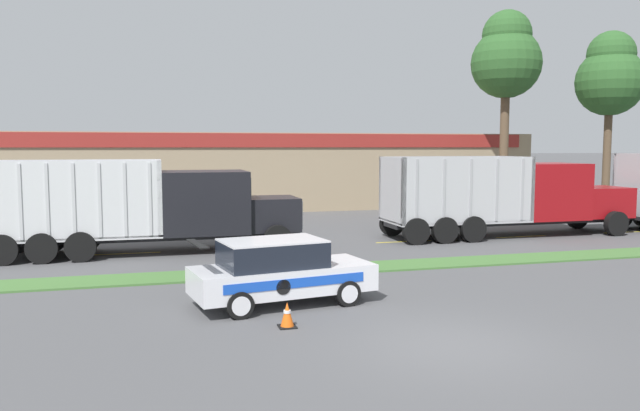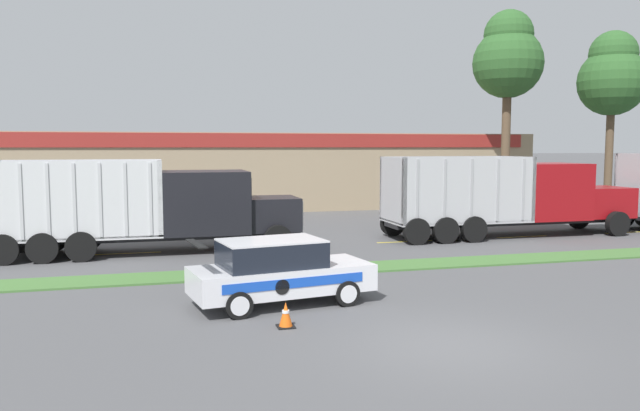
{
  "view_description": "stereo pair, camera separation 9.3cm",
  "coord_description": "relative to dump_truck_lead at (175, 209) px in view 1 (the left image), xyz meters",
  "views": [
    {
      "loc": [
        -5.52,
        -10.73,
        3.86
      ],
      "look_at": [
        -0.37,
        8.28,
        1.99
      ],
      "focal_mm": 35.0,
      "sensor_mm": 36.0,
      "label": 1
    },
    {
      "loc": [
        -5.43,
        -10.75,
        3.86
      ],
      "look_at": [
        -0.37,
        8.28,
        1.99
      ],
      "focal_mm": 35.0,
      "sensor_mm": 36.0,
      "label": 2
    }
  ],
  "objects": [
    {
      "name": "centre_line_5",
      "position": [
        9.04,
        0.07,
        -1.57
      ],
      "size": [
        2.4,
        0.14,
        0.01
      ],
      "primitive_type": "cube",
      "color": "yellow",
      "rests_on": "ground_plane"
    },
    {
      "name": "centre_line_4",
      "position": [
        3.64,
        0.07,
        -1.57
      ],
      "size": [
        2.4,
        0.14,
        0.01
      ],
      "primitive_type": "cube",
      "color": "yellow",
      "rests_on": "ground_plane"
    },
    {
      "name": "store_building_backdrop",
      "position": [
        3.84,
        18.31,
        0.76
      ],
      "size": [
        38.31,
        12.1,
        4.65
      ],
      "color": "#9E896B",
      "rests_on": "ground_plane"
    },
    {
      "name": "grass_verge",
      "position": [
        4.7,
        -4.73,
        -1.54
      ],
      "size": [
        120.0,
        1.59,
        0.06
      ],
      "primitive_type": "cube",
      "color": "#477538",
      "rests_on": "ground_plane"
    },
    {
      "name": "dump_truck_mid",
      "position": [
        15.0,
        0.49,
        0.05
      ],
      "size": [
        11.23,
        2.86,
        3.43
      ],
      "color": "black",
      "rests_on": "ground_plane"
    },
    {
      "name": "centre_line_6",
      "position": [
        14.44,
        0.07,
        -1.57
      ],
      "size": [
        2.4,
        0.14,
        0.01
      ],
      "primitive_type": "cube",
      "color": "yellow",
      "rests_on": "ground_plane"
    },
    {
      "name": "centre_line_3",
      "position": [
        -1.76,
        0.07,
        -1.57
      ],
      "size": [
        2.4,
        0.14,
        0.01
      ],
      "primitive_type": "cube",
      "color": "yellow",
      "rests_on": "ground_plane"
    },
    {
      "name": "tree_behind_left",
      "position": [
        26.67,
        9.71,
        6.59
      ],
      "size": [
        4.14,
        4.14,
        10.92
      ],
      "color": "brown",
      "rests_on": "ground_plane"
    },
    {
      "name": "centre_line_7",
      "position": [
        19.84,
        0.07,
        -1.57
      ],
      "size": [
        2.4,
        0.14,
        0.01
      ],
      "primitive_type": "cube",
      "color": "yellow",
      "rests_on": "ground_plane"
    },
    {
      "name": "ground_plane",
      "position": [
        4.7,
        -12.5,
        -1.57
      ],
      "size": [
        600.0,
        600.0,
        0.0
      ],
      "primitive_type": "plane",
      "color": "#515154"
    },
    {
      "name": "tree_behind_centre",
      "position": [
        19.71,
        10.19,
        7.52
      ],
      "size": [
        4.13,
        4.13,
        11.88
      ],
      "color": "brown",
      "rests_on": "ground_plane"
    },
    {
      "name": "dump_truck_lead",
      "position": [
        0.0,
        0.0,
        0.0
      ],
      "size": [
        10.74,
        2.79,
        3.38
      ],
      "color": "black",
      "rests_on": "ground_plane"
    },
    {
      "name": "traffic_cone",
      "position": [
        1.91,
        -10.47,
        -1.3
      ],
      "size": [
        0.38,
        0.38,
        0.55
      ],
      "color": "black",
      "rests_on": "ground_plane"
    },
    {
      "name": "rally_car",
      "position": [
        2.14,
        -8.51,
        -0.74
      ],
      "size": [
        4.62,
        2.48,
        1.65
      ],
      "color": "white",
      "rests_on": "ground_plane"
    }
  ]
}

